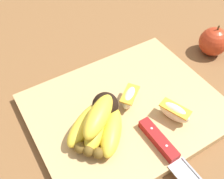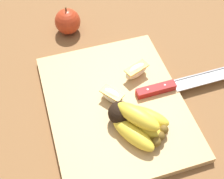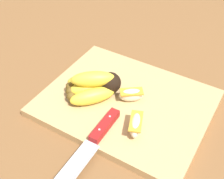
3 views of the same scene
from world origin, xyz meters
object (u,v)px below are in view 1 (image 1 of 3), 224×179
Objects in this scene: chefs_knife at (175,160)px; apple_wedge_middle at (132,97)px; apple_wedge_near at (174,112)px; whole_apple at (214,42)px; banana_bunch at (99,122)px.

apple_wedge_middle reaches higher than chefs_knife.
apple_wedge_near reaches higher than apple_wedge_middle.
apple_wedge_near is 1.12× the size of apple_wedge_middle.
apple_wedge_middle is at bearing 9.17° from whole_apple.
apple_wedge_near is 0.27m from whole_apple.
banana_bunch reaches higher than chefs_knife.
apple_wedge_near is 0.09m from apple_wedge_middle.
apple_wedge_near reaches higher than chefs_knife.
whole_apple is (-0.30, -0.20, 0.01)m from chefs_knife.
whole_apple reaches higher than apple_wedge_near.
banana_bunch reaches higher than apple_wedge_near.
apple_wedge_near is at bearing 122.42° from apple_wedge_middle.
apple_wedge_near is at bearing 159.70° from banana_bunch.
chefs_knife is at bearing 34.02° from whole_apple.
banana_bunch is 2.25× the size of apple_wedge_middle.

